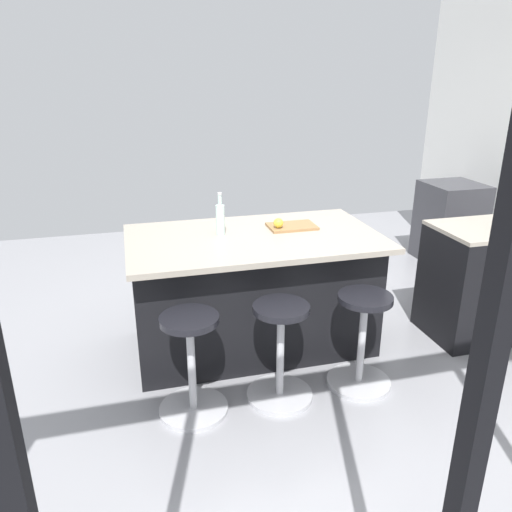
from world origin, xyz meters
TOP-DOWN VIEW (x-y plane):
  - ground_plane at (0.00, 0.00)m, footprint 6.84×6.84m
  - oven_range at (-2.28, -1.38)m, footprint 0.60×0.61m
  - kitchen_island at (0.34, -0.11)m, footprint 1.83×1.07m
  - stool_by_window at (-0.24, 0.60)m, footprint 0.44×0.44m
  - stool_middle at (0.34, 0.60)m, footprint 0.44×0.44m
  - stool_near_camera at (0.92, 0.60)m, footprint 0.44×0.44m
  - cutting_board at (0.01, -0.19)m, footprint 0.36×0.24m
  - apple_yellow at (0.13, -0.15)m, footprint 0.07×0.07m
  - water_bottle at (0.57, -0.16)m, footprint 0.06×0.06m

SIDE VIEW (x-z plane):
  - ground_plane at x=0.00m, z-range 0.00..0.00m
  - stool_by_window at x=-0.24m, z-range -0.02..0.66m
  - stool_middle at x=0.34m, z-range -0.02..0.66m
  - stool_near_camera at x=0.92m, z-range -0.02..0.66m
  - oven_range at x=-2.28m, z-range 0.00..0.89m
  - kitchen_island at x=0.34m, z-range 0.01..0.93m
  - cutting_board at x=0.01m, z-range 0.92..0.94m
  - apple_yellow at x=0.13m, z-range 0.94..1.02m
  - water_bottle at x=0.57m, z-range 0.89..1.20m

